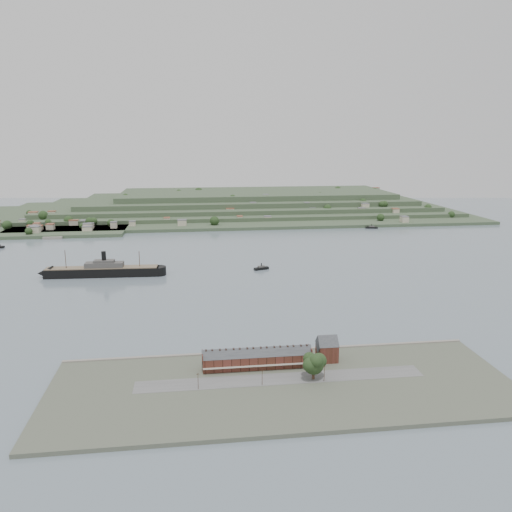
{
  "coord_description": "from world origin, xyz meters",
  "views": [
    {
      "loc": [
        -40.35,
        -399.91,
        115.2
      ],
      "look_at": [
        14.97,
        30.0,
        13.32
      ],
      "focal_mm": 35.0,
      "sensor_mm": 36.0,
      "label": 1
    }
  ],
  "objects": [
    {
      "name": "terrace_row",
      "position": [
        -10.0,
        -168.02,
        6.84
      ],
      "size": [
        55.6,
        9.8,
        11.07
      ],
      "color": "#4A261A",
      "rests_on": "ground"
    },
    {
      "name": "far_peninsula",
      "position": [
        27.91,
        393.1,
        11.88
      ],
      "size": [
        760.0,
        309.0,
        30.0
      ],
      "color": "#3A4C33",
      "rests_on": "ground"
    },
    {
      "name": "gabled_building",
      "position": [
        27.5,
        -164.0,
        8.19
      ],
      "size": [
        10.4,
        10.18,
        14.09
      ],
      "color": "#4A261A",
      "rests_on": "ground"
    },
    {
      "name": "fig_tree",
      "position": [
        15.68,
        -184.47,
        10.41
      ],
      "size": [
        12.35,
        10.7,
        13.78
      ],
      "color": "#432D1F",
      "rests_on": "ground"
    },
    {
      "name": "steamship",
      "position": [
        -121.24,
        27.8,
        4.82
      ],
      "size": [
        108.82,
        16.89,
        26.1
      ],
      "color": "black",
      "rests_on": "ground"
    },
    {
      "name": "ferry_east",
      "position": [
        194.23,
        225.0,
        1.41
      ],
      "size": [
        16.15,
        7.18,
        5.85
      ],
      "color": "black",
      "rests_on": "ground"
    },
    {
      "name": "ground",
      "position": [
        0.0,
        0.0,
        0.0
      ],
      "size": [
        1400.0,
        1400.0,
        0.0
      ],
      "primitive_type": "plane",
      "color": "slate",
      "rests_on": "ground"
    },
    {
      "name": "tugboat",
      "position": [
        20.1,
        32.03,
        1.52
      ],
      "size": [
        14.27,
        8.17,
        6.23
      ],
      "color": "black",
      "rests_on": "ground"
    },
    {
      "name": "near_shore",
      "position": [
        0.0,
        -186.75,
        1.01
      ],
      "size": [
        220.0,
        80.0,
        2.6
      ],
      "color": "#4C5142",
      "rests_on": "ground"
    }
  ]
}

